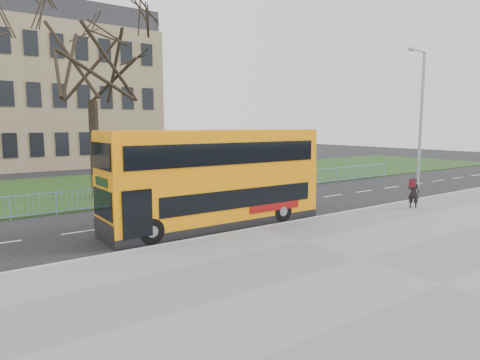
# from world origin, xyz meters

# --- Properties ---
(ground) EXTENTS (120.00, 120.00, 0.00)m
(ground) POSITION_xyz_m (0.00, 0.00, 0.00)
(ground) COLOR black
(ground) RESTS_ON ground
(pavement) EXTENTS (80.00, 10.50, 0.12)m
(pavement) POSITION_xyz_m (0.00, -6.75, 0.06)
(pavement) COLOR slate
(pavement) RESTS_ON ground
(kerb) EXTENTS (80.00, 0.20, 0.14)m
(kerb) POSITION_xyz_m (0.00, -1.55, 0.07)
(kerb) COLOR #9B9C9E
(kerb) RESTS_ON ground
(grass_verge) EXTENTS (80.00, 15.40, 0.08)m
(grass_verge) POSITION_xyz_m (0.00, 14.30, 0.04)
(grass_verge) COLOR #1C3613
(grass_verge) RESTS_ON ground
(guard_railing) EXTENTS (40.00, 0.12, 1.10)m
(guard_railing) POSITION_xyz_m (0.00, 6.60, 0.55)
(guard_railing) COLOR #72A1CA
(guard_railing) RESTS_ON ground
(bare_tree) EXTENTS (9.40, 9.40, 13.42)m
(bare_tree) POSITION_xyz_m (-3.00, 10.00, 6.79)
(bare_tree) COLOR black
(bare_tree) RESTS_ON grass_verge
(yellow_bus) EXTENTS (9.71, 2.42, 4.06)m
(yellow_bus) POSITION_xyz_m (-0.98, 0.14, 2.18)
(yellow_bus) COLOR orange
(yellow_bus) RESTS_ON ground
(pedestrian) EXTENTS (0.53, 0.65, 1.55)m
(pedestrian) POSITION_xyz_m (8.96, -2.90, 0.89)
(pedestrian) COLOR black
(pedestrian) RESTS_ON pavement
(street_lamp) EXTENTS (1.71, 0.33, 8.08)m
(street_lamp) POSITION_xyz_m (10.65, -2.01, 4.55)
(street_lamp) COLOR #909498
(street_lamp) RESTS_ON pavement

